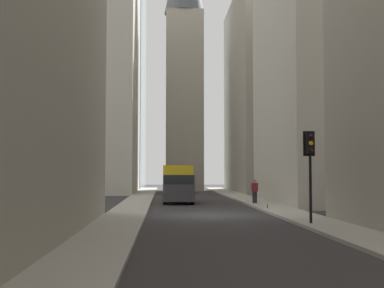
{
  "coord_description": "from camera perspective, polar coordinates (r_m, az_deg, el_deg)",
  "views": [
    {
      "loc": [
        -27.92,
        2.45,
        2.36
      ],
      "look_at": [
        19.87,
        -0.15,
        4.96
      ],
      "focal_mm": 48.02,
      "sensor_mm": 36.0,
      "label": 1
    }
  ],
  "objects": [
    {
      "name": "sidewalk_right",
      "position": [
        28.09,
        -7.36,
        -7.76
      ],
      "size": [
        90.0,
        2.2,
        0.14
      ],
      "primitive_type": "cube",
      "color": "#A8A399",
      "rests_on": "ground_plane"
    },
    {
      "name": "discarded_bottle",
      "position": [
        31.74,
        8.37,
        -6.89
      ],
      "size": [
        0.07,
        0.07,
        0.27
      ],
      "color": "brown",
      "rests_on": "sidewalk_left"
    },
    {
      "name": "ground_plane",
      "position": [
        28.13,
        1.91,
        -7.92
      ],
      "size": [
        135.0,
        135.0,
        0.0
      ],
      "primitive_type": "plane",
      "color": "#302D30"
    },
    {
      "name": "church_spire",
      "position": [
        65.59,
        -0.86,
        10.37
      ],
      "size": [
        5.05,
        5.05,
        33.82
      ],
      "color": "#A8A091",
      "rests_on": "ground_plane"
    },
    {
      "name": "traffic_light_foreground",
      "position": [
        22.9,
        12.99,
        -1.21
      ],
      "size": [
        0.43,
        0.52,
        4.01
      ],
      "color": "black",
      "rests_on": "sidewalk_left"
    },
    {
      "name": "building_right_far",
      "position": [
        60.33,
        -10.96,
        9.98
      ],
      "size": [
        14.93,
        10.0,
        31.93
      ],
      "color": "#B7B2A5",
      "rests_on": "ground_plane"
    },
    {
      "name": "pedestrian",
      "position": [
        36.85,
        6.98,
        -5.11
      ],
      "size": [
        0.26,
        0.44,
        1.69
      ],
      "color": "black",
      "rests_on": "sidewalk_left"
    },
    {
      "name": "building_left_midfar",
      "position": [
        41.98,
        15.53,
        12.96
      ],
      "size": [
        15.2,
        10.0,
        27.8
      ],
      "color": "#B7B2A5",
      "rests_on": "ground_plane"
    },
    {
      "name": "sedan_black",
      "position": [
        53.84,
        -2.0,
        -4.91
      ],
      "size": [
        4.3,
        1.78,
        1.42
      ],
      "color": "black",
      "rests_on": "ground_plane"
    },
    {
      "name": "delivery_truck",
      "position": [
        39.42,
        -1.59,
        -4.42
      ],
      "size": [
        6.46,
        2.25,
        2.84
      ],
      "color": "yellow",
      "rests_on": "ground_plane"
    },
    {
      "name": "sidewalk_left",
      "position": [
        28.86,
        10.93,
        -7.6
      ],
      "size": [
        90.0,
        2.2,
        0.14
      ],
      "primitive_type": "cube",
      "color": "#A8A399",
      "rests_on": "ground_plane"
    },
    {
      "name": "building_left_far",
      "position": [
        61.33,
        9.25,
        5.41
      ],
      "size": [
        18.55,
        10.0,
        22.81
      ],
      "color": "gray",
      "rests_on": "ground_plane"
    }
  ]
}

